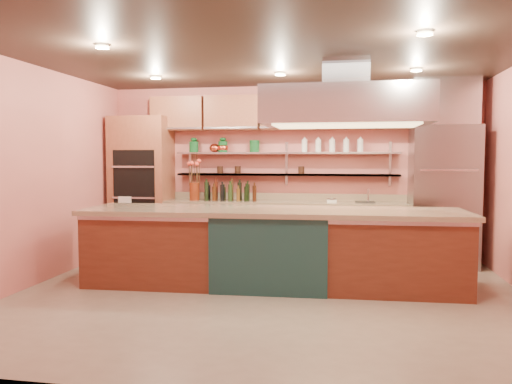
% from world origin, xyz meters
% --- Properties ---
extents(floor, '(6.00, 5.00, 0.02)m').
position_xyz_m(floor, '(0.00, 0.00, -0.01)').
color(floor, gray).
rests_on(floor, ground).
extents(ceiling, '(6.00, 5.00, 0.02)m').
position_xyz_m(ceiling, '(0.00, 0.00, 2.80)').
color(ceiling, black).
rests_on(ceiling, wall_back).
extents(wall_back, '(6.00, 0.04, 2.80)m').
position_xyz_m(wall_back, '(0.00, 2.50, 1.40)').
color(wall_back, '#CD6B61').
rests_on(wall_back, floor).
extents(wall_front, '(6.00, 0.04, 2.80)m').
position_xyz_m(wall_front, '(0.00, -2.50, 1.40)').
color(wall_front, '#CD6B61').
rests_on(wall_front, floor).
extents(wall_left, '(0.04, 5.00, 2.80)m').
position_xyz_m(wall_left, '(-3.00, 0.00, 1.40)').
color(wall_left, '#CD6B61').
rests_on(wall_left, floor).
extents(oven_stack, '(0.95, 0.64, 2.30)m').
position_xyz_m(oven_stack, '(-2.45, 2.18, 1.15)').
color(oven_stack, '#955036').
rests_on(oven_stack, floor).
extents(refrigerator, '(0.95, 0.72, 2.10)m').
position_xyz_m(refrigerator, '(2.35, 2.14, 1.05)').
color(refrigerator, gray).
rests_on(refrigerator, floor).
extents(back_counter, '(3.84, 0.64, 0.93)m').
position_xyz_m(back_counter, '(-0.05, 2.20, 0.47)').
color(back_counter, tan).
rests_on(back_counter, floor).
extents(wall_shelf_lower, '(3.60, 0.26, 0.03)m').
position_xyz_m(wall_shelf_lower, '(-0.05, 2.37, 1.35)').
color(wall_shelf_lower, '#AFB2B7').
rests_on(wall_shelf_lower, wall_back).
extents(wall_shelf_upper, '(3.60, 0.26, 0.03)m').
position_xyz_m(wall_shelf_upper, '(-0.05, 2.37, 1.70)').
color(wall_shelf_upper, '#AFB2B7').
rests_on(wall_shelf_upper, wall_back).
extents(upper_cabinets, '(4.60, 0.36, 0.55)m').
position_xyz_m(upper_cabinets, '(0.00, 2.32, 2.35)').
color(upper_cabinets, '#955036').
rests_on(upper_cabinets, wall_back).
extents(range_hood, '(2.00, 1.00, 0.45)m').
position_xyz_m(range_hood, '(0.89, 0.51, 2.25)').
color(range_hood, '#AFB2B7').
rests_on(range_hood, ceiling).
extents(ceiling_downlights, '(4.00, 2.80, 0.02)m').
position_xyz_m(ceiling_downlights, '(0.00, 0.20, 2.77)').
color(ceiling_downlights, '#FFE5A5').
rests_on(ceiling_downlights, ceiling).
extents(island, '(4.73, 1.20, 0.98)m').
position_xyz_m(island, '(-0.01, 0.51, 0.49)').
color(island, '#5F2B1B').
rests_on(island, floor).
extents(flower_vase, '(0.21, 0.21, 0.29)m').
position_xyz_m(flower_vase, '(-1.53, 2.15, 1.08)').
color(flower_vase, '#65230F').
rests_on(flower_vase, back_counter).
extents(oil_bottle_cluster, '(0.94, 0.61, 0.29)m').
position_xyz_m(oil_bottle_cluster, '(-0.92, 2.15, 1.08)').
color(oil_bottle_cluster, black).
rests_on(oil_bottle_cluster, back_counter).
extents(kitchen_scale, '(0.17, 0.14, 0.08)m').
position_xyz_m(kitchen_scale, '(0.70, 2.15, 0.97)').
color(kitchen_scale, silver).
rests_on(kitchen_scale, back_counter).
extents(bar_faucet, '(0.03, 0.03, 0.21)m').
position_xyz_m(bar_faucet, '(1.26, 2.25, 1.03)').
color(bar_faucet, white).
rests_on(bar_faucet, back_counter).
extents(copper_kettle, '(0.18, 0.18, 0.14)m').
position_xyz_m(copper_kettle, '(-1.24, 2.37, 1.79)').
color(copper_kettle, '#CE482F').
rests_on(copper_kettle, wall_shelf_upper).
extents(green_canister, '(0.18, 0.18, 0.19)m').
position_xyz_m(green_canister, '(-0.57, 2.37, 1.81)').
color(green_canister, '#0F4A1E').
rests_on(green_canister, wall_shelf_upper).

